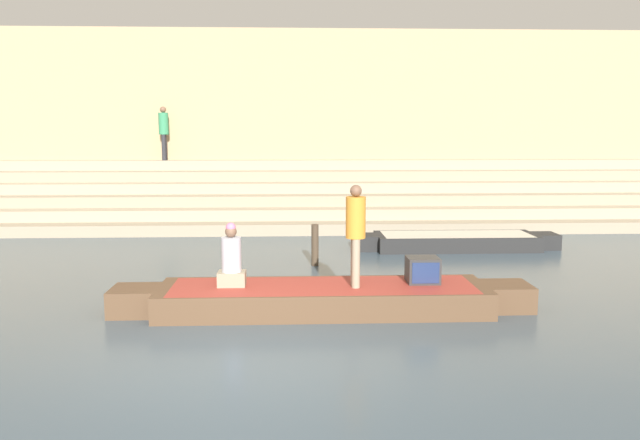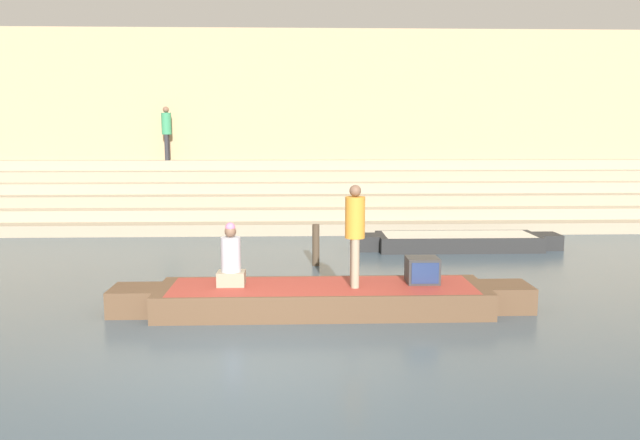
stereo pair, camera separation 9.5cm
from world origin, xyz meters
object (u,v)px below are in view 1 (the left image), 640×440
(person_standing, at_px, (356,228))
(person_on_steps, at_px, (164,129))
(rowboat_main, at_px, (323,297))
(moored_boat_shore, at_px, (456,241))
(person_rowing, at_px, (231,260))
(mooring_post, at_px, (315,245))
(tv_set, at_px, (423,270))

(person_standing, height_order, person_on_steps, person_on_steps)
(rowboat_main, relative_size, moored_boat_shore, 1.35)
(person_standing, xyz_separation_m, person_rowing, (-1.99, 0.14, -0.53))
(rowboat_main, distance_m, moored_boat_shore, 6.28)
(person_rowing, height_order, person_on_steps, person_on_steps)
(person_standing, height_order, mooring_post, person_standing)
(moored_boat_shore, bearing_deg, person_rowing, -129.89)
(person_rowing, distance_m, person_on_steps, 11.63)
(mooring_post, relative_size, person_on_steps, 0.52)
(person_rowing, height_order, tv_set, person_rowing)
(mooring_post, bearing_deg, rowboat_main, -89.83)
(tv_set, bearing_deg, moored_boat_shore, 74.57)
(rowboat_main, bearing_deg, person_on_steps, 114.36)
(person_standing, relative_size, person_rowing, 1.59)
(moored_boat_shore, relative_size, mooring_post, 5.58)
(person_standing, xyz_separation_m, tv_set, (1.14, 0.21, -0.74))
(tv_set, bearing_deg, person_standing, -164.31)
(tv_set, relative_size, mooring_post, 0.58)
(rowboat_main, relative_size, person_standing, 4.14)
(person_rowing, xyz_separation_m, moored_boat_shore, (5.01, 5.11, -0.64))
(mooring_post, height_order, person_on_steps, person_on_steps)
(person_standing, distance_m, person_on_steps, 12.38)
(moored_boat_shore, bearing_deg, tv_set, -105.98)
(person_standing, relative_size, tv_set, 3.15)
(person_standing, bearing_deg, rowboat_main, 165.07)
(person_standing, height_order, moored_boat_shore, person_standing)
(person_standing, bearing_deg, moored_boat_shore, 51.16)
(tv_set, distance_m, person_on_steps, 12.83)
(rowboat_main, xyz_separation_m, mooring_post, (-0.01, 3.43, 0.23))
(moored_boat_shore, height_order, mooring_post, mooring_post)
(rowboat_main, bearing_deg, moored_boat_shore, 57.02)
(person_standing, height_order, person_rowing, person_standing)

